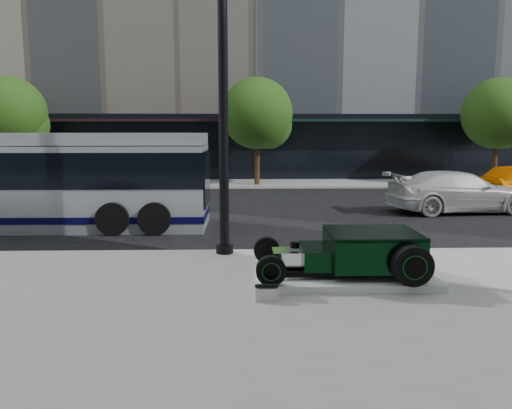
{
  "coord_description": "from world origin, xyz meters",
  "views": [
    {
      "loc": [
        0.18,
        -13.89,
        2.99
      ],
      "look_at": [
        0.52,
        -1.8,
        1.2
      ],
      "focal_mm": 35.0,
      "sensor_mm": 36.0,
      "label": 1
    }
  ],
  "objects_px": {
    "lamppost": "(223,106)",
    "transit_bus": "(12,180)",
    "hot_rod": "(361,251)",
    "white_sedan": "(459,192)"
  },
  "relations": [
    {
      "from": "lamppost",
      "to": "transit_bus",
      "type": "relative_size",
      "value": 0.61
    },
    {
      "from": "hot_rod",
      "to": "white_sedan",
      "type": "distance_m",
      "value": 10.43
    },
    {
      "from": "hot_rod",
      "to": "white_sedan",
      "type": "height_order",
      "value": "white_sedan"
    },
    {
      "from": "transit_bus",
      "to": "white_sedan",
      "type": "xyz_separation_m",
      "value": [
        15.11,
        2.51,
        -0.72
      ]
    },
    {
      "from": "hot_rod",
      "to": "lamppost",
      "type": "bearing_deg",
      "value": 140.41
    },
    {
      "from": "hot_rod",
      "to": "transit_bus",
      "type": "bearing_deg",
      "value": 146.51
    },
    {
      "from": "transit_bus",
      "to": "hot_rod",
      "type": "bearing_deg",
      "value": -33.49
    },
    {
      "from": "lamppost",
      "to": "transit_bus",
      "type": "height_order",
      "value": "lamppost"
    },
    {
      "from": "lamppost",
      "to": "transit_bus",
      "type": "xyz_separation_m",
      "value": [
        -6.7,
        3.98,
        -2.07
      ]
    },
    {
      "from": "transit_bus",
      "to": "white_sedan",
      "type": "relative_size",
      "value": 2.3
    }
  ]
}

